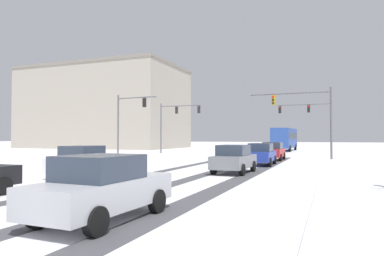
{
  "coord_description": "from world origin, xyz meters",
  "views": [
    {
      "loc": [
        10.28,
        -4.6,
        2.06
      ],
      "look_at": [
        0.0,
        21.52,
        2.8
      ],
      "focal_mm": 32.91,
      "sensor_mm": 36.0,
      "label": 1
    }
  ],
  "objects_px": {
    "traffic_signal_far_left": "(175,117)",
    "car_white_fourth": "(84,161)",
    "traffic_signal_far_right": "(311,116)",
    "car_grey_third": "(234,159)",
    "traffic_signal_near_left": "(128,115)",
    "car_red_lead": "(273,151)",
    "car_silver_sixth": "(102,187)",
    "traffic_signal_near_right": "(307,110)",
    "bus_oncoming": "(285,138)",
    "office_building_far_left_block": "(105,108)",
    "car_blue_second": "(261,154)"
  },
  "relations": [
    {
      "from": "traffic_signal_far_right",
      "to": "traffic_signal_near_right",
      "type": "bearing_deg",
      "value": -89.24
    },
    {
      "from": "traffic_signal_far_left",
      "to": "car_silver_sixth",
      "type": "distance_m",
      "value": 36.84
    },
    {
      "from": "traffic_signal_far_right",
      "to": "car_grey_third",
      "type": "height_order",
      "value": "traffic_signal_far_right"
    },
    {
      "from": "car_red_lead",
      "to": "bus_oncoming",
      "type": "distance_m",
      "value": 22.73
    },
    {
      "from": "car_red_lead",
      "to": "office_building_far_left_block",
      "type": "relative_size",
      "value": 0.14
    },
    {
      "from": "traffic_signal_far_right",
      "to": "traffic_signal_near_right",
      "type": "relative_size",
      "value": 0.89
    },
    {
      "from": "car_red_lead",
      "to": "car_silver_sixth",
      "type": "distance_m",
      "value": 24.87
    },
    {
      "from": "car_red_lead",
      "to": "office_building_far_left_block",
      "type": "bearing_deg",
      "value": 144.79
    },
    {
      "from": "traffic_signal_near_left",
      "to": "office_building_far_left_block",
      "type": "height_order",
      "value": "office_building_far_left_block"
    },
    {
      "from": "car_silver_sixth",
      "to": "office_building_far_left_block",
      "type": "distance_m",
      "value": 62.56
    },
    {
      "from": "traffic_signal_far_right",
      "to": "traffic_signal_near_left",
      "type": "distance_m",
      "value": 22.33
    },
    {
      "from": "traffic_signal_near_left",
      "to": "bus_oncoming",
      "type": "distance_m",
      "value": 27.0
    },
    {
      "from": "traffic_signal_far_left",
      "to": "car_white_fourth",
      "type": "height_order",
      "value": "traffic_signal_far_left"
    },
    {
      "from": "car_white_fourth",
      "to": "office_building_far_left_block",
      "type": "distance_m",
      "value": 52.47
    },
    {
      "from": "car_red_lead",
      "to": "traffic_signal_far_right",
      "type": "bearing_deg",
      "value": 78.46
    },
    {
      "from": "traffic_signal_near_right",
      "to": "bus_oncoming",
      "type": "xyz_separation_m",
      "value": [
        -4.47,
        21.48,
        -2.51
      ]
    },
    {
      "from": "traffic_signal_near_right",
      "to": "bus_oncoming",
      "type": "distance_m",
      "value": 22.09
    },
    {
      "from": "traffic_signal_near_left",
      "to": "traffic_signal_near_right",
      "type": "distance_m",
      "value": 17.57
    },
    {
      "from": "car_red_lead",
      "to": "car_blue_second",
      "type": "height_order",
      "value": "same"
    },
    {
      "from": "traffic_signal_far_right",
      "to": "car_white_fourth",
      "type": "distance_m",
      "value": 32.16
    },
    {
      "from": "car_blue_second",
      "to": "car_grey_third",
      "type": "height_order",
      "value": "same"
    },
    {
      "from": "traffic_signal_far_left",
      "to": "traffic_signal_near_left",
      "type": "distance_m",
      "value": 10.16
    },
    {
      "from": "traffic_signal_near_left",
      "to": "car_silver_sixth",
      "type": "relative_size",
      "value": 1.56
    },
    {
      "from": "traffic_signal_far_left",
      "to": "traffic_signal_near_left",
      "type": "height_order",
      "value": "same"
    },
    {
      "from": "traffic_signal_near_right",
      "to": "car_white_fourth",
      "type": "distance_m",
      "value": 21.21
    },
    {
      "from": "traffic_signal_far_left",
      "to": "car_red_lead",
      "type": "bearing_deg",
      "value": -33.54
    },
    {
      "from": "car_red_lead",
      "to": "car_grey_third",
      "type": "relative_size",
      "value": 0.99
    },
    {
      "from": "traffic_signal_near_right",
      "to": "office_building_far_left_block",
      "type": "height_order",
      "value": "office_building_far_left_block"
    },
    {
      "from": "traffic_signal_far_right",
      "to": "car_red_lead",
      "type": "height_order",
      "value": "traffic_signal_far_right"
    },
    {
      "from": "traffic_signal_near_left",
      "to": "office_building_far_left_block",
      "type": "xyz_separation_m",
      "value": [
        -21.93,
        26.69,
        3.42
      ]
    },
    {
      "from": "traffic_signal_far_left",
      "to": "car_grey_third",
      "type": "distance_m",
      "value": 25.85
    },
    {
      "from": "traffic_signal_near_left",
      "to": "car_red_lead",
      "type": "height_order",
      "value": "traffic_signal_near_left"
    },
    {
      "from": "car_grey_third",
      "to": "office_building_far_left_block",
      "type": "height_order",
      "value": "office_building_far_left_block"
    },
    {
      "from": "car_red_lead",
      "to": "car_silver_sixth",
      "type": "xyz_separation_m",
      "value": [
        -0.45,
        -24.86,
        0.0
      ]
    },
    {
      "from": "traffic_signal_far_left",
      "to": "car_grey_third",
      "type": "height_order",
      "value": "traffic_signal_far_left"
    },
    {
      "from": "traffic_signal_far_right",
      "to": "car_blue_second",
      "type": "distance_m",
      "value": 19.9
    },
    {
      "from": "car_blue_second",
      "to": "car_white_fourth",
      "type": "height_order",
      "value": "same"
    },
    {
      "from": "traffic_signal_near_right",
      "to": "car_grey_third",
      "type": "bearing_deg",
      "value": -103.22
    },
    {
      "from": "traffic_signal_far_left",
      "to": "traffic_signal_far_right",
      "type": "relative_size",
      "value": 1.0
    },
    {
      "from": "car_white_fourth",
      "to": "traffic_signal_near_right",
      "type": "bearing_deg",
      "value": 61.32
    },
    {
      "from": "office_building_far_left_block",
      "to": "car_red_lead",
      "type": "bearing_deg",
      "value": -35.21
    },
    {
      "from": "traffic_signal_far_right",
      "to": "car_silver_sixth",
      "type": "distance_m",
      "value": 38.39
    },
    {
      "from": "office_building_far_left_block",
      "to": "traffic_signal_far_right",
      "type": "bearing_deg",
      "value": -17.77
    },
    {
      "from": "car_white_fourth",
      "to": "bus_oncoming",
      "type": "relative_size",
      "value": 0.37
    },
    {
      "from": "car_blue_second",
      "to": "car_white_fourth",
      "type": "distance_m",
      "value": 13.18
    },
    {
      "from": "traffic_signal_far_left",
      "to": "traffic_signal_near_right",
      "type": "xyz_separation_m",
      "value": [
        16.76,
        -8.06,
        -0.13
      ]
    },
    {
      "from": "bus_oncoming",
      "to": "car_blue_second",
      "type": "bearing_deg",
      "value": -86.68
    },
    {
      "from": "car_grey_third",
      "to": "traffic_signal_far_right",
      "type": "bearing_deg",
      "value": 83.24
    },
    {
      "from": "traffic_signal_far_right",
      "to": "traffic_signal_near_left",
      "type": "height_order",
      "value": "same"
    },
    {
      "from": "car_blue_second",
      "to": "office_building_far_left_block",
      "type": "height_order",
      "value": "office_building_far_left_block"
    }
  ]
}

